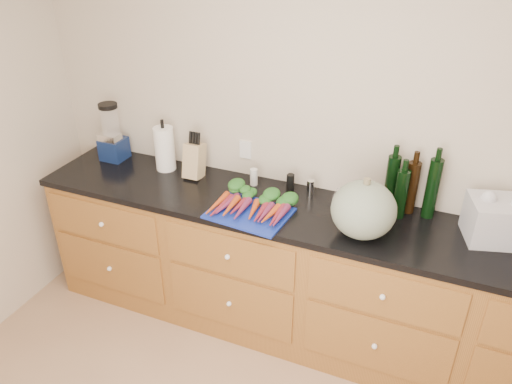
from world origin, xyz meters
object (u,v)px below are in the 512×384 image
at_px(knife_block, 194,161).
at_px(tomato_box, 346,199).
at_px(paper_towel, 165,149).
at_px(blender_appliance, 112,135).
at_px(squash, 364,210).
at_px(cutting_board, 249,213).
at_px(carrots, 252,205).

xyz_separation_m(knife_block, tomato_box, (1.01, 0.03, -0.08)).
bearing_deg(tomato_box, paper_towel, -179.54).
distance_m(knife_block, tomato_box, 1.02).
relative_size(blender_appliance, tomato_box, 2.86).
xyz_separation_m(squash, paper_towel, (-1.40, 0.28, -0.01)).
distance_m(cutting_board, paper_towel, 0.83).
relative_size(cutting_board, squash, 1.31).
relative_size(cutting_board, knife_block, 2.00).
height_order(squash, tomato_box, squash).
xyz_separation_m(cutting_board, carrots, (0.00, 0.04, 0.03)).
xyz_separation_m(cutting_board, knife_block, (-0.52, 0.30, 0.11)).
height_order(cutting_board, tomato_box, tomato_box).
bearing_deg(cutting_board, carrots, 90.00).
relative_size(paper_towel, knife_block, 1.32).
height_order(carrots, blender_appliance, blender_appliance).
bearing_deg(tomato_box, cutting_board, -146.07).
distance_m(cutting_board, blender_appliance, 1.23).
relative_size(blender_appliance, paper_towel, 1.36).
bearing_deg(blender_appliance, knife_block, -1.55).
relative_size(knife_block, tomato_box, 1.60).
bearing_deg(blender_appliance, tomato_box, 0.42).
xyz_separation_m(blender_appliance, knife_block, (0.66, -0.02, -0.07)).
bearing_deg(paper_towel, squash, -11.16).
distance_m(blender_appliance, tomato_box, 1.68).
bearing_deg(blender_appliance, carrots, -13.07).
distance_m(cutting_board, carrots, 0.05).
xyz_separation_m(squash, blender_appliance, (-1.82, 0.27, 0.02)).
bearing_deg(squash, knife_block, 167.61).
distance_m(cutting_board, squash, 0.66).
distance_m(carrots, squash, 0.66).
bearing_deg(paper_towel, blender_appliance, -179.70).
relative_size(squash, tomato_box, 2.45).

